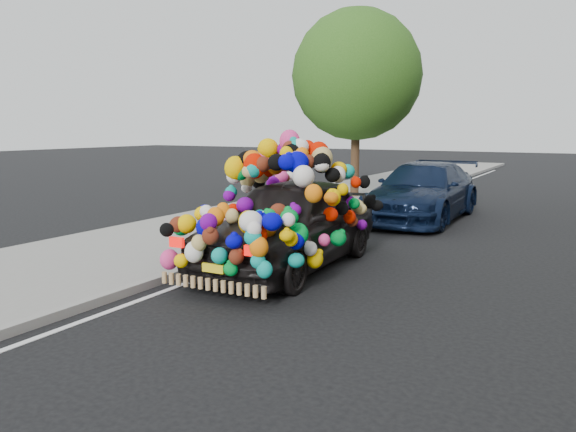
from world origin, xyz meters
name	(u,v)px	position (x,y,z in m)	size (l,w,h in m)	color
ground	(339,282)	(0.00, 0.00, 0.00)	(100.00, 100.00, 0.00)	black
sidewalk	(134,249)	(-4.30, 0.00, 0.06)	(4.00, 60.00, 0.12)	gray
kerb	(216,260)	(-2.35, 0.00, 0.07)	(0.15, 60.00, 0.13)	gray
tree_near_sidewalk	(357,75)	(-3.80, 9.50, 4.02)	(4.20, 4.20, 6.13)	#332114
plush_art_car	(289,202)	(-1.17, 0.49, 1.11)	(2.37, 4.76, 2.17)	black
navy_sedan	(423,191)	(-0.64, 6.52, 0.73)	(2.05, 5.03, 1.46)	#0C1833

